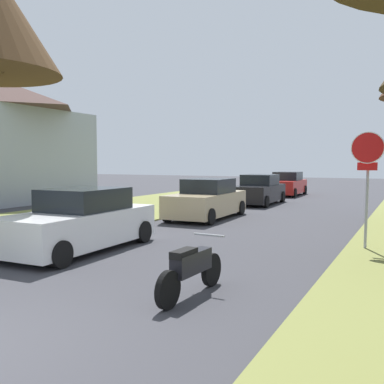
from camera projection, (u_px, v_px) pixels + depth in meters
The scene contains 6 objects.
stop_sign_far at pixel (367, 164), 10.99m from camera, with size 0.81×0.36×2.97m.
parked_sedan_white at pixel (81, 222), 11.07m from camera, with size 2.05×4.45×1.57m.
parked_sedan_tan at pixel (207, 200), 17.38m from camera, with size 2.05×4.45×1.57m.
parked_sedan_black at pixel (259, 190), 23.18m from camera, with size 2.05×4.45×1.57m.
parked_sedan_red at pixel (287, 185), 29.21m from camera, with size 2.05×4.45×1.57m.
parked_motorcycle at pixel (191, 268), 7.25m from camera, with size 0.60×2.05×0.97m.
Camera 1 is at (5.15, -2.76, 2.26)m, focal length 40.69 mm.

